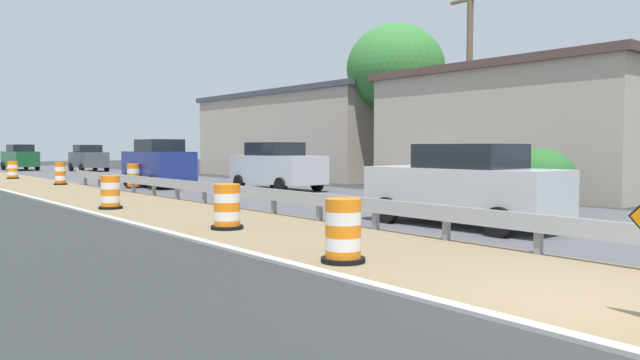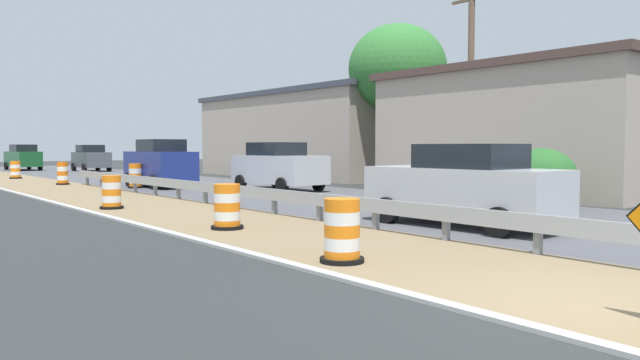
{
  "view_description": "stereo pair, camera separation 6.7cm",
  "coord_description": "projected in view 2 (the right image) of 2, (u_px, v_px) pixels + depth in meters",
  "views": [
    {
      "loc": [
        -6.83,
        -3.39,
        1.87
      ],
      "look_at": [
        1.56,
        7.01,
        1.13
      ],
      "focal_mm": 33.85,
      "sensor_mm": 36.0,
      "label": 1
    },
    {
      "loc": [
        -6.78,
        -3.43,
        1.87
      ],
      "look_at": [
        1.56,
        7.01,
        1.13
      ],
      "focal_mm": 33.85,
      "sensor_mm": 36.0,
      "label": 2
    }
  ],
  "objects": [
    {
      "name": "ground_plane",
      "position": [
        591.0,
        308.0,
        7.0
      ],
      "size": [
        160.0,
        160.0,
        0.0
      ],
      "primitive_type": "plane",
      "color": "#2B2D2D"
    },
    {
      "name": "median_dirt_strip",
      "position": [
        624.0,
        297.0,
        7.51
      ],
      "size": [
        4.02,
        120.0,
        0.01
      ],
      "primitive_type": "cube",
      "color": "#7F6B4C",
      "rests_on": "ground"
    },
    {
      "name": "curb_near_edge",
      "position": [
        528.0,
        328.0,
        6.19
      ],
      "size": [
        0.2,
        120.0,
        0.11
      ],
      "primitive_type": "cube",
      "color": "#ADADA8",
      "rests_on": "ground"
    },
    {
      "name": "guardrail_median",
      "position": [
        594.0,
        232.0,
        9.6
      ],
      "size": [
        0.18,
        52.66,
        0.71
      ],
      "color": "#999EA3",
      "rests_on": "ground"
    },
    {
      "name": "traffic_barrel_nearest",
      "position": [
        342.0,
        234.0,
        9.73
      ],
      "size": [
        0.72,
        0.72,
        1.04
      ],
      "color": "orange",
      "rests_on": "ground"
    },
    {
      "name": "traffic_barrel_close",
      "position": [
        227.0,
        209.0,
        13.7
      ],
      "size": [
        0.74,
        0.74,
        1.03
      ],
      "color": "orange",
      "rests_on": "ground"
    },
    {
      "name": "traffic_barrel_mid",
      "position": [
        112.0,
        194.0,
        18.16
      ],
      "size": [
        0.69,
        0.69,
        1.01
      ],
      "color": "orange",
      "rests_on": "ground"
    },
    {
      "name": "traffic_barrel_far",
      "position": [
        135.0,
        177.0,
        27.36
      ],
      "size": [
        0.71,
        0.71,
        1.11
      ],
      "color": "orange",
      "rests_on": "ground"
    },
    {
      "name": "traffic_barrel_farther",
      "position": [
        63.0,
        174.0,
        29.72
      ],
      "size": [
        0.63,
        0.63,
        1.12
      ],
      "color": "orange",
      "rests_on": "ground"
    },
    {
      "name": "traffic_barrel_farthest",
      "position": [
        15.0,
        171.0,
        35.45
      ],
      "size": [
        0.68,
        0.68,
        1.03
      ],
      "color": "orange",
      "rests_on": "ground"
    },
    {
      "name": "car_lead_near_lane",
      "position": [
        160.0,
        163.0,
        27.97
      ],
      "size": [
        2.05,
        4.59,
        2.21
      ],
      "rotation": [
        0.0,
        0.0,
        1.56
      ],
      "color": "navy",
      "rests_on": "ground"
    },
    {
      "name": "car_trailing_near_lane",
      "position": [
        278.0,
        166.0,
        25.93
      ],
      "size": [
        2.27,
        4.63,
        2.06
      ],
      "rotation": [
        0.0,
        0.0,
        -1.54
      ],
      "color": "silver",
      "rests_on": "ground"
    },
    {
      "name": "car_lead_far_lane",
      "position": [
        23.0,
        157.0,
        48.3
      ],
      "size": [
        2.08,
        4.77,
        2.06
      ],
      "rotation": [
        0.0,
        0.0,
        1.61
      ],
      "color": "#195128",
      "rests_on": "ground"
    },
    {
      "name": "car_mid_far_lane",
      "position": [
        91.0,
        158.0,
        46.21
      ],
      "size": [
        2.09,
        4.08,
        2.02
      ],
      "rotation": [
        0.0,
        0.0,
        -1.58
      ],
      "color": "#4C5156",
      "rests_on": "ground"
    },
    {
      "name": "car_trailing_far_lane",
      "position": [
        464.0,
        185.0,
        14.08
      ],
      "size": [
        2.14,
        4.81,
        1.94
      ],
      "rotation": [
        0.0,
        0.0,
        1.61
      ],
      "color": "silver",
      "rests_on": "ground"
    },
    {
      "name": "roadside_shop_near",
      "position": [
        541.0,
        131.0,
        25.03
      ],
      "size": [
        8.99,
        11.25,
        5.05
      ],
      "color": "#AD9E8E",
      "rests_on": "ground"
    },
    {
      "name": "roadside_shop_far",
      "position": [
        307.0,
        135.0,
        38.11
      ],
      "size": [
        6.79,
        16.19,
        5.25
      ],
      "color": "#AD9E8E",
      "rests_on": "ground"
    },
    {
      "name": "utility_pole_near",
      "position": [
        471.0,
        87.0,
        22.8
      ],
      "size": [
        0.24,
        1.8,
        7.92
      ],
      "color": "brown",
      "rests_on": "ground"
    },
    {
      "name": "bush_roadside",
      "position": [
        541.0,
        179.0,
        17.94
      ],
      "size": [
        2.09,
        2.09,
        1.84
      ],
      "primitive_type": "ellipsoid",
      "color": "#286028",
      "rests_on": "ground"
    },
    {
      "name": "tree_roadside",
      "position": [
        397.0,
        69.0,
        30.78
      ],
      "size": [
        5.0,
        5.0,
        8.13
      ],
      "color": "brown",
      "rests_on": "ground"
    }
  ]
}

